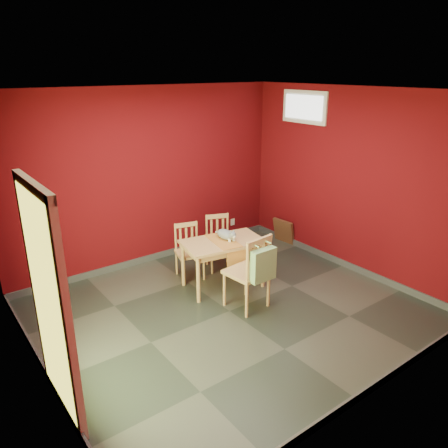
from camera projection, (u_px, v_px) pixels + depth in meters
ground at (229, 311)px, 5.58m from camera, size 4.50×4.50×0.00m
room_shell at (230, 308)px, 5.56m from camera, size 4.50×4.50×4.50m
doorway at (48, 298)px, 3.64m from camera, size 0.06×1.01×2.13m
window at (304, 107)px, 6.79m from camera, size 0.05×0.90×0.50m
outlet_plate at (233, 222)px, 7.87m from camera, size 0.08×0.02×0.12m
dining_table at (223, 247)px, 6.02m from camera, size 1.20×0.83×0.69m
table_runner at (228, 247)px, 5.93m from camera, size 0.40×0.67×0.32m
chair_far_left at (189, 250)px, 6.38m from camera, size 0.46×0.46×0.81m
chair_far_right at (219, 242)px, 6.67m from camera, size 0.50×0.50×0.83m
chair_near at (249, 271)px, 5.50m from camera, size 0.52×0.52×1.01m
tote_bag at (263, 265)px, 5.28m from camera, size 0.34×0.20×0.48m
cat at (225, 233)px, 6.03m from camera, size 0.23×0.39×0.18m
picture_frame at (284, 231)px, 7.70m from camera, size 0.17×0.43×0.42m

